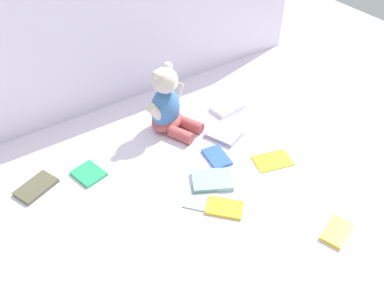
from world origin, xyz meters
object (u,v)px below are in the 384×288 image
book_case_2 (228,107)px  teddy_bear (167,106)px  book_case_3 (212,180)px  book_case_4 (36,187)px  book_case_8 (135,287)px  book_case_5 (223,134)px  book_case_7 (273,160)px  book_case_1 (217,157)px  book_case_9 (201,198)px  book_case_0 (89,174)px  book_case_10 (225,208)px  book_case_6 (337,231)px

book_case_2 → teddy_bear: bearing=-101.4°
teddy_bear → book_case_3: bearing=-119.3°
book_case_4 → book_case_8: (0.11, -0.51, -0.00)m
teddy_bear → book_case_8: bearing=-152.5°
book_case_4 → book_case_5: bearing=57.0°
book_case_3 → book_case_2: bearing=-16.6°
book_case_7 → book_case_8: bearing=-59.4°
book_case_1 → book_case_2: 0.31m
book_case_2 → book_case_9: book_case_2 is taller
book_case_1 → book_case_3: bearing=54.5°
book_case_0 → book_case_5: bearing=156.0°
book_case_0 → book_case_3: 0.43m
book_case_3 → book_case_7: book_case_3 is taller
book_case_1 → book_case_8: size_ratio=1.11×
book_case_2 → book_case_10: 0.54m
book_case_3 → book_case_6: size_ratio=1.22×
book_case_2 → book_case_10: bearing=-42.9°
book_case_2 → book_case_8: bearing=-58.4°
book_case_4 → book_case_1: bearing=47.6°
book_case_7 → book_case_10: 0.29m
book_case_2 → book_case_3: size_ratio=1.01×
book_case_8 → book_case_10: same height
book_case_4 → book_case_6: book_case_4 is taller
book_case_2 → book_case_7: bearing=-14.3°
book_case_0 → book_case_2: book_case_2 is taller
teddy_bear → book_case_5: bearing=-72.2°
book_case_4 → book_case_9: (0.43, -0.35, -0.00)m
book_case_1 → book_case_2: bearing=-126.6°
book_case_2 → book_case_1: bearing=-49.1°
teddy_bear → book_case_2: size_ratio=1.97×
book_case_1 → book_case_7: 0.20m
book_case_10 → book_case_8: bearing=-30.1°
teddy_bear → book_case_9: teddy_bear is taller
book_case_1 → book_case_8: same height
book_case_5 → book_case_6: bearing=-111.3°
book_case_0 → book_case_4: book_case_4 is taller
book_case_0 → book_case_8: size_ratio=1.03×
book_case_9 → teddy_bear: bearing=123.5°
teddy_bear → book_case_0: 0.39m
book_case_1 → book_case_3: size_ratio=0.83×
book_case_5 → book_case_6: book_case_5 is taller
book_case_4 → book_case_7: (0.75, -0.34, -0.00)m
book_case_1 → book_case_6: 0.48m
book_case_3 → book_case_4: (-0.51, 0.30, -0.00)m
book_case_3 → book_case_7: size_ratio=1.02×
book_case_3 → book_case_9: 0.09m
book_case_7 → book_case_9: same height
book_case_8 → book_case_9: (0.33, 0.16, -0.00)m
book_case_4 → book_case_7: bearing=43.1°
book_case_9 → book_case_8: bearing=-104.4°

